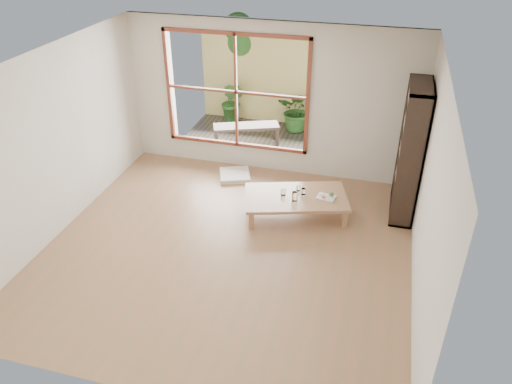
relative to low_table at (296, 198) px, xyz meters
The scene contains 15 objects.
ground 1.34m from the low_table, 124.65° to the right, with size 5.00×5.00×0.00m, color #916D48.
low_table is the anchor object (origin of this frame).
floor_cushion 1.57m from the low_table, 144.62° to the left, with size 0.51×0.51×0.07m, color white.
bookshelf 1.81m from the low_table, 18.06° to the left, with size 0.33×0.93×2.06m, color black.
glass_tall 0.18m from the low_table, 89.29° to the right, with size 0.08×0.08×0.15m, color silver.
glass_mid 0.15m from the low_table, 40.63° to the left, with size 0.07×0.07×0.10m, color silver.
glass_short 0.19m from the low_table, 89.97° to the left, with size 0.06×0.06×0.08m, color silver.
glass_small 0.22m from the low_table, behind, with size 0.07×0.07×0.09m, color silver.
food_tray 0.47m from the low_table, ahead, with size 0.30×0.24×0.09m.
deck 2.84m from the low_table, 118.48° to the left, with size 2.80×2.00×0.05m, color #39322A.
garden_bench 2.62m from the low_table, 123.01° to the left, with size 1.31×0.82×0.40m.
bamboo_fence 3.78m from the low_table, 111.14° to the left, with size 2.80×0.06×1.80m, color tan.
shrub_right 3.18m from the low_table, 100.61° to the left, with size 0.79×0.68×0.88m, color #26551F.
shrub_left 3.81m from the low_table, 122.24° to the left, with size 0.49×0.39×0.89m, color #26551F.
garden_tree 4.49m from the low_table, 118.15° to the left, with size 1.04×0.85×2.22m.
Camera 1 is at (1.85, -5.32, 4.28)m, focal length 35.00 mm.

